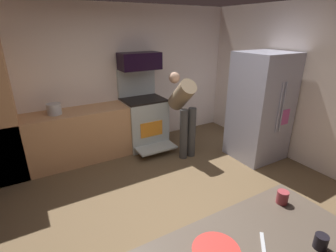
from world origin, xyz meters
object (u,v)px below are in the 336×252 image
object	(u,v)px
refrigerator	(260,107)
stock_pot	(54,109)
mug_tea	(321,242)
microwave	(140,61)
mug_coffee	(282,197)
person_cook	(183,108)
oven_range	(144,121)

from	to	relation	value
refrigerator	stock_pot	world-z (taller)	refrigerator
mug_tea	stock_pot	bearing A→B (deg)	106.59
microwave	mug_coffee	bearing A→B (deg)	-94.87
microwave	refrigerator	world-z (taller)	refrigerator
microwave	mug_tea	distance (m)	3.83
refrigerator	stock_pot	xyz separation A→B (m)	(-3.11, 1.42, 0.07)
microwave	person_cook	bearing A→B (deg)	-59.64
oven_range	mug_tea	bearing A→B (deg)	-97.11
mug_coffee	stock_pot	size ratio (longest dim) A/B	0.47
microwave	person_cook	world-z (taller)	microwave
microwave	refrigerator	distance (m)	2.28
oven_range	person_cook	size ratio (longest dim) A/B	1.01
person_cook	mug_coffee	distance (m)	2.66
microwave	refrigerator	size ratio (longest dim) A/B	0.40
microwave	mug_coffee	size ratio (longest dim) A/B	7.08
refrigerator	mug_coffee	world-z (taller)	refrigerator
refrigerator	mug_tea	xyz separation A→B (m)	(-2.02, -2.24, 0.03)
mug_coffee	stock_pot	distance (m)	3.49
oven_range	stock_pot	distance (m)	1.62
mug_tea	stock_pot	size ratio (longest dim) A/B	0.44
person_cook	mug_coffee	xyz separation A→B (m)	(-0.74, -2.55, 0.07)
refrigerator	person_cook	bearing A→B (deg)	147.16
person_cook	mug_tea	world-z (taller)	person_cook
microwave	mug_coffee	xyz separation A→B (m)	(-0.28, -3.33, -0.68)
oven_range	stock_pot	xyz separation A→B (m)	(-1.55, 0.01, 0.48)
person_cook	mug_tea	distance (m)	3.10
refrigerator	mug_coffee	xyz separation A→B (m)	(-1.85, -1.84, 0.03)
microwave	stock_pot	size ratio (longest dim) A/B	3.35
mug_tea	person_cook	bearing A→B (deg)	72.89
microwave	mug_coffee	distance (m)	3.41
mug_coffee	microwave	bearing A→B (deg)	85.13
mug_coffee	mug_tea	xyz separation A→B (m)	(-0.17, -0.41, -0.00)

